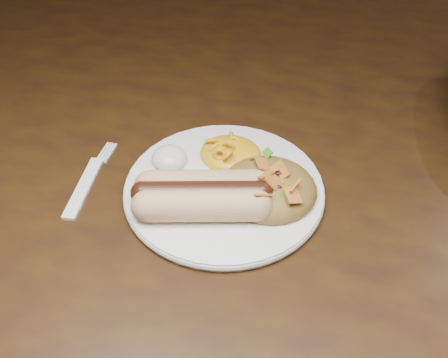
# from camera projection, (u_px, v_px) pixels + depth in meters

# --- Properties ---
(table) EXTENTS (1.60, 0.90, 0.75)m
(table) POSITION_uv_depth(u_px,v_px,m) (257.00, 173.00, 0.76)
(table) COLOR #352109
(table) RESTS_ON floor
(plate) EXTENTS (0.28, 0.28, 0.01)m
(plate) POSITION_uv_depth(u_px,v_px,m) (224.00, 189.00, 0.60)
(plate) COLOR white
(plate) RESTS_ON table
(hotdog) EXTENTS (0.13, 0.09, 0.03)m
(hotdog) POSITION_uv_depth(u_px,v_px,m) (202.00, 195.00, 0.56)
(hotdog) COLOR tan
(hotdog) RESTS_ON plate
(mac_and_cheese) EXTENTS (0.09, 0.09, 0.03)m
(mac_and_cheese) POSITION_uv_depth(u_px,v_px,m) (231.00, 147.00, 0.62)
(mac_and_cheese) COLOR orange
(mac_and_cheese) RESTS_ON plate
(sour_cream) EXTENTS (0.05, 0.05, 0.03)m
(sour_cream) POSITION_uv_depth(u_px,v_px,m) (169.00, 155.00, 0.61)
(sour_cream) COLOR silver
(sour_cream) RESTS_ON plate
(taco_salad) EXTENTS (0.11, 0.10, 0.05)m
(taco_salad) POSITION_uv_depth(u_px,v_px,m) (269.00, 181.00, 0.57)
(taco_salad) COLOR #A55022
(taco_salad) RESTS_ON plate
(fork) EXTENTS (0.04, 0.16, 0.00)m
(fork) POSITION_uv_depth(u_px,v_px,m) (84.00, 187.00, 0.60)
(fork) COLOR white
(fork) RESTS_ON table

